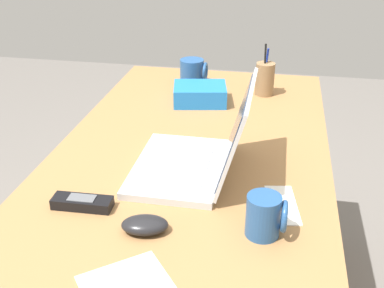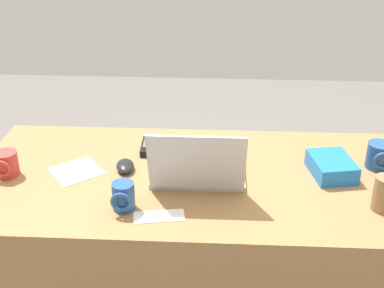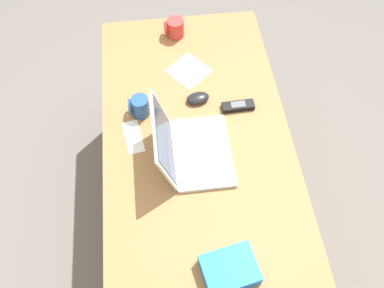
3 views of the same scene
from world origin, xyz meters
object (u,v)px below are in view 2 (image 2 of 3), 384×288
object	(u,v)px
snack_bag	(332,167)
coffee_mug_tall	(379,156)
cordless_phone	(147,147)
coffee_mug_white	(6,164)
pen_holder	(384,193)
computer_mouse	(125,166)
laptop	(198,169)
coffee_mug_spare	(123,197)

from	to	relation	value
snack_bag	coffee_mug_tall	bearing A→B (deg)	-161.90
snack_bag	cordless_phone	bearing A→B (deg)	-12.79
coffee_mug_white	cordless_phone	size ratio (longest dim) A/B	0.67
pen_holder	computer_mouse	bearing A→B (deg)	-13.33
computer_mouse	coffee_mug_tall	xyz separation A→B (m)	(-0.89, -0.07, 0.03)
computer_mouse	coffee_mug_white	bearing A→B (deg)	-2.35
computer_mouse	coffee_mug_white	distance (m)	0.40
pen_holder	cordless_phone	bearing A→B (deg)	-24.74
pen_holder	snack_bag	world-z (taller)	pen_holder
coffee_mug_tall	computer_mouse	bearing A→B (deg)	4.33
laptop	coffee_mug_spare	bearing A→B (deg)	38.79
coffee_mug_tall	cordless_phone	world-z (taller)	coffee_mug_tall
laptop	pen_holder	world-z (taller)	laptop
coffee_mug_white	cordless_phone	xyz separation A→B (m)	(-0.46, -0.22, -0.03)
computer_mouse	coffee_mug_white	world-z (taller)	coffee_mug_white
laptop	computer_mouse	distance (m)	0.27
coffee_mug_spare	cordless_phone	bearing A→B (deg)	-93.01
coffee_mug_white	pen_holder	distance (m)	1.24
laptop	coffee_mug_white	world-z (taller)	laptop
coffee_mug_tall	cordless_phone	distance (m)	0.84
coffee_mug_white	cordless_phone	world-z (taller)	coffee_mug_white
laptop	computer_mouse	xyz separation A→B (m)	(0.26, -0.06, -0.03)
computer_mouse	pen_holder	xyz separation A→B (m)	(-0.83, 0.20, 0.04)
coffee_mug_white	snack_bag	size ratio (longest dim) A/B	0.52
coffee_mug_white	coffee_mug_tall	distance (m)	1.29
coffee_mug_white	coffee_mug_spare	size ratio (longest dim) A/B	1.00
snack_bag	computer_mouse	bearing A→B (deg)	0.85
laptop	coffee_mug_spare	world-z (taller)	laptop
laptop	coffee_mug_white	xyz separation A→B (m)	(0.66, -0.01, -0.00)
computer_mouse	cordless_phone	bearing A→B (deg)	-120.36
coffee_mug_white	snack_bag	distance (m)	1.12
laptop	snack_bag	size ratio (longest dim) A/B	1.84
coffee_mug_white	coffee_mug_tall	xyz separation A→B (m)	(-1.29, -0.12, 0.00)
coffee_mug_spare	cordless_phone	world-z (taller)	coffee_mug_spare
coffee_mug_spare	pen_holder	world-z (taller)	pen_holder
laptop	pen_holder	xyz separation A→B (m)	(-0.57, 0.13, 0.01)
computer_mouse	pen_holder	bearing A→B (deg)	156.19
coffee_mug_white	snack_bag	xyz separation A→B (m)	(-1.11, -0.07, -0.01)
laptop	computer_mouse	bearing A→B (deg)	-13.83
coffee_mug_tall	pen_holder	world-z (taller)	pen_holder
cordless_phone	pen_holder	xyz separation A→B (m)	(-0.77, 0.36, 0.05)
computer_mouse	coffee_mug_tall	distance (m)	0.89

